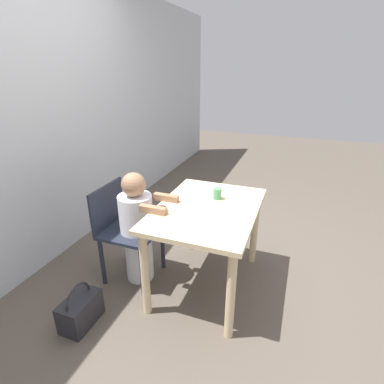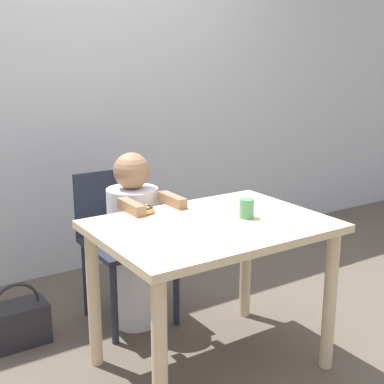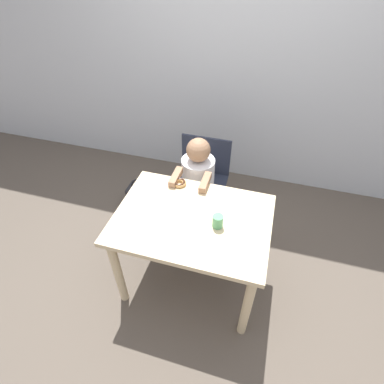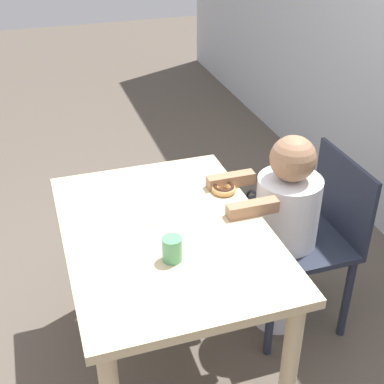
{
  "view_description": "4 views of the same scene",
  "coord_description": "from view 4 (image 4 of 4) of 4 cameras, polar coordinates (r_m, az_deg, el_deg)",
  "views": [
    {
      "loc": [
        -1.92,
        -0.6,
        1.68
      ],
      "look_at": [
        -0.03,
        0.11,
        0.83
      ],
      "focal_mm": 28.0,
      "sensor_mm": 36.0,
      "label": 1
    },
    {
      "loc": [
        -1.3,
        -1.83,
        1.43
      ],
      "look_at": [
        -0.03,
        0.11,
        0.83
      ],
      "focal_mm": 50.0,
      "sensor_mm": 36.0,
      "label": 2
    },
    {
      "loc": [
        0.37,
        -1.28,
        2.12
      ],
      "look_at": [
        -0.03,
        0.11,
        0.83
      ],
      "focal_mm": 28.0,
      "sensor_mm": 36.0,
      "label": 3
    },
    {
      "loc": [
        1.54,
        -0.4,
        1.83
      ],
      "look_at": [
        -0.03,
        0.11,
        0.83
      ],
      "focal_mm": 50.0,
      "sensor_mm": 36.0,
      "label": 4
    }
  ],
  "objects": [
    {
      "name": "napkin",
      "position": [
        2.06,
        -2.84,
        -1.65
      ],
      "size": [
        0.29,
        0.29,
        0.0
      ],
      "color": "white",
      "rests_on": "dining_table"
    },
    {
      "name": "dining_table",
      "position": [
        2.01,
        -2.7,
        -6.67
      ],
      "size": [
        1.01,
        0.73,
        0.71
      ],
      "color": "beige",
      "rests_on": "ground_plane"
    },
    {
      "name": "cup",
      "position": [
        1.78,
        -2.13,
        -6.1
      ],
      "size": [
        0.07,
        0.07,
        0.09
      ],
      "color": "#519E66",
      "rests_on": "dining_table"
    },
    {
      "name": "chair",
      "position": [
        2.4,
        12.18,
        -4.77
      ],
      "size": [
        0.43,
        0.43,
        0.81
      ],
      "color": "#232838",
      "rests_on": "ground_plane"
    },
    {
      "name": "child_figure",
      "position": [
        2.33,
        9.73,
        -4.8
      ],
      "size": [
        0.28,
        0.45,
        0.94
      ],
      "color": "white",
      "rests_on": "ground_plane"
    },
    {
      "name": "ground_plane",
      "position": [
        2.42,
        -2.34,
        -17.8
      ],
      "size": [
        12.0,
        12.0,
        0.0
      ],
      "primitive_type": "plane",
      "color": "brown"
    },
    {
      "name": "handbag",
      "position": [
        3.02,
        6.54,
        -3.52
      ],
      "size": [
        0.29,
        0.18,
        0.33
      ],
      "color": "#232328",
      "rests_on": "ground_plane"
    },
    {
      "name": "donut",
      "position": [
        2.16,
        3.41,
        0.39
      ],
      "size": [
        0.1,
        0.1,
        0.03
      ],
      "color": "tan",
      "rests_on": "dining_table"
    }
  ]
}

